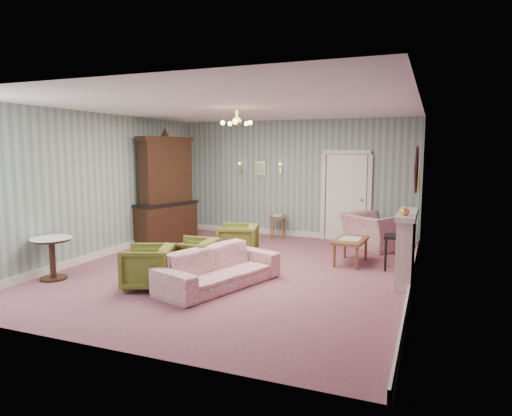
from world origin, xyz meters
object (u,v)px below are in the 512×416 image
at_px(olive_chair_c, 238,240).
at_px(wingback_chair, 374,225).
at_px(pedestal_table, 52,258).
at_px(olive_chair_b, 193,256).
at_px(sofa_chintz, 219,261).
at_px(side_table_black, 395,253).
at_px(dresser, 166,187).
at_px(olive_chair_a, 147,265).
at_px(fireplace, 406,247).
at_px(coffee_table, 351,251).

bearing_deg(olive_chair_c, wingback_chair, 115.22).
bearing_deg(pedestal_table, olive_chair_b, 25.28).
bearing_deg(pedestal_table, wingback_chair, 43.32).
bearing_deg(sofa_chintz, pedestal_table, 122.60).
distance_m(wingback_chair, side_table_black, 1.80).
distance_m(wingback_chair, dresser, 4.81).
bearing_deg(sofa_chintz, olive_chair_b, 82.96).
relative_size(olive_chair_a, olive_chair_b, 1.02).
height_order(olive_chair_b, fireplace, fireplace).
relative_size(olive_chair_a, sofa_chintz, 0.35).
relative_size(coffee_table, pedestal_table, 1.32).
relative_size(olive_chair_c, fireplace, 0.55).
xyz_separation_m(olive_chair_b, side_table_black, (3.18, 1.75, -0.05)).
relative_size(wingback_chair, pedestal_table, 1.66).
bearing_deg(side_table_black, sofa_chintz, -140.62).
bearing_deg(side_table_black, pedestal_table, -152.56).
bearing_deg(wingback_chair, side_table_black, 147.48).
bearing_deg(fireplace, olive_chair_c, 173.51).
bearing_deg(fireplace, olive_chair_b, -162.41).
distance_m(sofa_chintz, side_table_black, 3.27).
distance_m(olive_chair_b, dresser, 3.19).
bearing_deg(side_table_black, olive_chair_a, -143.98).
distance_m(olive_chair_b, sofa_chintz, 0.73).
height_order(fireplace, side_table_black, fireplace).
bearing_deg(olive_chair_a, fireplace, 96.05).
height_order(olive_chair_b, wingback_chair, wingback_chair).
height_order(olive_chair_b, side_table_black, olive_chair_b).
bearing_deg(olive_chair_b, dresser, -141.92).
bearing_deg(wingback_chair, pedestal_table, 81.76).
bearing_deg(side_table_black, fireplace, -72.76).
relative_size(olive_chair_c, pedestal_table, 1.08).
xyz_separation_m(sofa_chintz, pedestal_table, (-2.78, -0.68, -0.05)).
xyz_separation_m(olive_chair_a, sofa_chintz, (1.01, 0.50, 0.04)).
height_order(sofa_chintz, side_table_black, sofa_chintz).
distance_m(sofa_chintz, wingback_chair, 4.24).
xyz_separation_m(coffee_table, side_table_black, (0.84, -0.17, 0.07)).
bearing_deg(pedestal_table, olive_chair_c, 46.53).
relative_size(olive_chair_c, coffee_table, 0.82).
distance_m(olive_chair_c, dresser, 2.53).
distance_m(dresser, pedestal_table, 3.43).
height_order(olive_chair_a, olive_chair_c, olive_chair_c).
height_order(olive_chair_a, fireplace, fireplace).
xyz_separation_m(dresser, pedestal_table, (-0.11, -3.29, -0.95)).
relative_size(olive_chair_b, dresser, 0.28).
xyz_separation_m(olive_chair_c, dresser, (-2.20, 0.86, 0.92)).
xyz_separation_m(olive_chair_c, fireplace, (3.20, -0.36, 0.19)).
xyz_separation_m(olive_chair_b, fireplace, (3.39, 1.08, 0.21)).
relative_size(olive_chair_a, pedestal_table, 1.04).
xyz_separation_m(olive_chair_c, side_table_black, (2.99, 0.31, -0.07)).
distance_m(olive_chair_b, coffee_table, 3.04).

